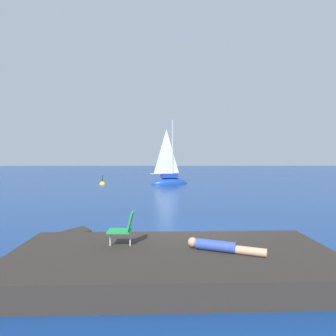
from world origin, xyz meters
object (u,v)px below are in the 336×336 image
Objects in this scene: sailboat_near at (169,180)px; marker_buoy at (102,184)px; beach_chair at (124,227)px; person_sunbather at (222,247)px.

sailboat_near is 6.20m from marker_buoy.
person_sunbather is at bearing 167.20° from beach_chair.
sailboat_near is 4.05× the size of person_sunbather.
sailboat_near is at bearing 117.68° from person_sunbather.
sailboat_near reaches higher than person_sunbather.
sailboat_near is at bearing 3.19° from marker_buoy.
person_sunbather is (0.51, -23.78, 0.26)m from sailboat_near.
person_sunbather is at bearing -74.08° from marker_buoy.
marker_buoy is (-6.69, 23.44, -0.61)m from person_sunbather.
beach_chair is 0.71× the size of marker_buoy.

